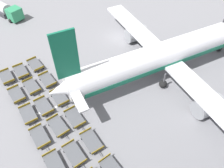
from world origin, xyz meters
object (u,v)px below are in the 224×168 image
(baggage_dolly_row_mid_b_col_c, at_px, (60,97))
(airplane, at_px, (171,53))
(baggage_dolly_row_mid_a_col_b, at_px, (32,87))
(baggage_dolly_row_mid_a_col_d, at_px, (58,126))
(baggage_dolly_row_mid_b_col_b, at_px, (48,80))
(baggage_dolly_row_mid_a_col_a, at_px, (21,71))
(baggage_dolly_row_mid_b_col_a, at_px, (36,65))
(baggage_dolly_row_mid_a_col_e, at_px, (74,154))
(baggage_dolly_row_near_col_a, at_px, (7,77))
(baggage_dolly_row_near_col_b, at_px, (17,95))
(baggage_dolly_row_near_col_c, at_px, (28,114))
(baggage_dolly_row_mid_b_col_e, at_px, (92,141))
(baggage_dolly_row_mid_b_col_d, at_px, (75,118))
(baggage_dolly_row_mid_a_col_c, at_px, (44,106))
(baggage_dolly_row_near_col_d, at_px, (40,137))
(baggage_dolly_row_near_col_e, at_px, (54,164))
(fuel_tanker_primary, at_px, (4,9))

(baggage_dolly_row_mid_b_col_c, bearing_deg, airplane, 76.32)
(airplane, bearing_deg, baggage_dolly_row_mid_a_col_b, -113.13)
(baggage_dolly_row_mid_a_col_d, distance_m, baggage_dolly_row_mid_b_col_b, 8.82)
(baggage_dolly_row_mid_a_col_a, xyz_separation_m, baggage_dolly_row_mid_b_col_a, (-0.24, 2.52, 0.00))
(baggage_dolly_row_mid_a_col_e, xyz_separation_m, baggage_dolly_row_mid_b_col_c, (-8.89, 2.29, 0.00))
(baggage_dolly_row_near_col_a, xyz_separation_m, baggage_dolly_row_near_col_b, (4.51, 0.14, 0.00))
(baggage_dolly_row_mid_a_col_d, bearing_deg, baggage_dolly_row_near_col_c, -147.66)
(baggage_dolly_row_near_col_c, distance_m, baggage_dolly_row_mid_a_col_d, 4.73)
(baggage_dolly_row_mid_b_col_e, bearing_deg, baggage_dolly_row_mid_b_col_d, -179.02)
(baggage_dolly_row_near_col_c, height_order, baggage_dolly_row_mid_a_col_b, same)
(baggage_dolly_row_near_col_a, xyz_separation_m, baggage_dolly_row_mid_a_col_c, (8.77, 2.57, 0.00))
(baggage_dolly_row_mid_b_col_e, bearing_deg, baggage_dolly_row_near_col_a, -162.76)
(baggage_dolly_row_near_col_a, xyz_separation_m, baggage_dolly_row_mid_b_col_c, (8.48, 5.09, 0.00))
(baggage_dolly_row_near_col_c, distance_m, baggage_dolly_row_mid_a_col_c, 2.25)
(baggage_dolly_row_mid_a_col_e, bearing_deg, baggage_dolly_row_near_col_a, -170.84)
(baggage_dolly_row_mid_b_col_b, distance_m, baggage_dolly_row_mid_b_col_d, 8.61)
(baggage_dolly_row_mid_a_col_d, relative_size, baggage_dolly_row_mid_b_col_e, 1.01)
(baggage_dolly_row_near_col_d, xyz_separation_m, baggage_dolly_row_mid_a_col_e, (4.44, 2.48, 0.00))
(baggage_dolly_row_mid_a_col_e, distance_m, baggage_dolly_row_mid_b_col_c, 9.18)
(baggage_dolly_row_mid_a_col_b, relative_size, baggage_dolly_row_mid_a_col_e, 1.01)
(baggage_dolly_row_mid_b_col_d, relative_size, baggage_dolly_row_mid_b_col_e, 1.00)
(baggage_dolly_row_near_col_e, height_order, baggage_dolly_row_mid_b_col_b, same)
(baggage_dolly_row_mid_b_col_a, distance_m, baggage_dolly_row_mid_b_col_d, 13.07)
(airplane, height_order, baggage_dolly_row_near_col_c, airplane)
(baggage_dolly_row_near_col_e, xyz_separation_m, baggage_dolly_row_mid_b_col_e, (-0.07, 4.94, 0.00))
(fuel_tanker_primary, bearing_deg, baggage_dolly_row_near_col_b, -12.51)
(baggage_dolly_row_mid_b_col_b, relative_size, baggage_dolly_row_mid_b_col_e, 1.01)
(baggage_dolly_row_mid_a_col_c, xyz_separation_m, baggage_dolly_row_mid_b_col_a, (-8.95, 2.24, 0.00))
(baggage_dolly_row_mid_a_col_b, bearing_deg, baggage_dolly_row_mid_a_col_d, 2.10)
(baggage_dolly_row_mid_a_col_b, distance_m, baggage_dolly_row_mid_b_col_a, 4.94)
(baggage_dolly_row_mid_a_col_e, bearing_deg, baggage_dolly_row_near_col_e, -94.28)
(baggage_dolly_row_near_col_a, xyz_separation_m, baggage_dolly_row_near_col_d, (12.93, 0.32, 0.00))
(baggage_dolly_row_near_col_c, xyz_separation_m, baggage_dolly_row_mid_a_col_d, (4.00, 2.53, 0.00))
(baggage_dolly_row_mid_a_col_c, bearing_deg, baggage_dolly_row_mid_b_col_c, 96.61)
(airplane, bearing_deg, baggage_dolly_row_near_col_c, -99.94)
(baggage_dolly_row_near_col_e, distance_m, baggage_dolly_row_mid_a_col_c, 8.70)
(baggage_dolly_row_mid_a_col_a, bearing_deg, fuel_tanker_primary, 170.62)
(baggage_dolly_row_mid_b_col_e, bearing_deg, baggage_dolly_row_near_col_d, -130.00)
(baggage_dolly_row_near_col_d, bearing_deg, baggage_dolly_row_near_col_c, 180.00)
(baggage_dolly_row_mid_b_col_a, bearing_deg, fuel_tanker_primary, 177.61)
(baggage_dolly_row_near_col_a, height_order, baggage_dolly_row_near_col_c, same)
(baggage_dolly_row_mid_a_col_b, bearing_deg, baggage_dolly_row_mid_a_col_c, 0.44)
(baggage_dolly_row_mid_b_col_b, bearing_deg, baggage_dolly_row_mid_a_col_d, -14.38)
(baggage_dolly_row_mid_a_col_e, bearing_deg, baggage_dolly_row_mid_a_col_b, -178.85)
(baggage_dolly_row_near_col_d, distance_m, baggage_dolly_row_mid_a_col_a, 13.02)
(airplane, bearing_deg, baggage_dolly_row_mid_a_col_c, -101.18)
(airplane, height_order, baggage_dolly_row_mid_b_col_d, airplane)
(baggage_dolly_row_mid_a_col_d, bearing_deg, baggage_dolly_row_mid_a_col_e, -0.65)
(baggage_dolly_row_near_col_b, height_order, baggage_dolly_row_mid_a_col_e, same)
(baggage_dolly_row_near_col_c, distance_m, baggage_dolly_row_mid_a_col_b, 5.12)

